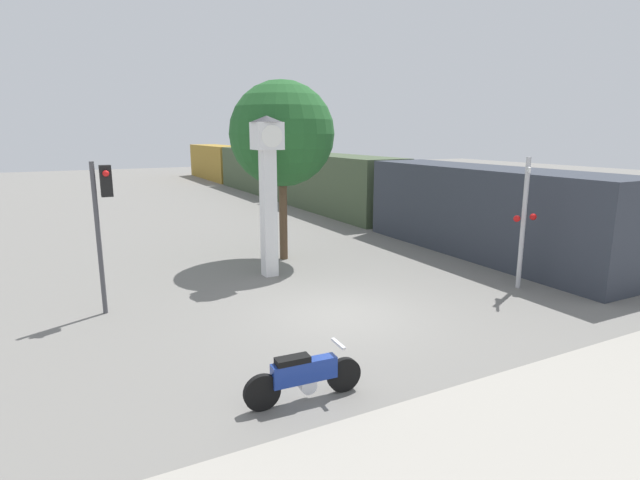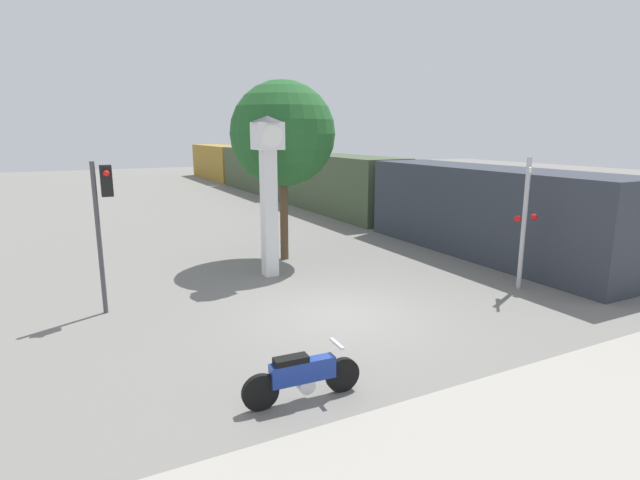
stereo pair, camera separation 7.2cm
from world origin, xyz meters
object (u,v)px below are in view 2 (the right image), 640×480
at_px(freight_train, 293,176).
at_px(traffic_light, 103,210).
at_px(motorcycle, 302,376).
at_px(railroad_crossing_signal, 525,218).
at_px(clock_tower, 268,174).
at_px(street_tree, 283,134).

distance_m(freight_train, traffic_light, 23.24).
bearing_deg(freight_train, motorcycle, -113.79).
relative_size(motorcycle, railroad_crossing_signal, 0.56).
xyz_separation_m(freight_train, railroad_crossing_signal, (-2.33, -22.21, 0.48)).
xyz_separation_m(traffic_light, railroad_crossing_signal, (11.38, -3.48, -0.58)).
bearing_deg(clock_tower, freight_train, 63.60).
xyz_separation_m(motorcycle, railroad_crossing_signal, (8.75, 2.94, 1.70)).
bearing_deg(traffic_light, street_tree, 26.55).
relative_size(railroad_crossing_signal, street_tree, 0.61).
bearing_deg(traffic_light, motorcycle, -67.74).
bearing_deg(clock_tower, traffic_light, -165.27).
distance_m(clock_tower, traffic_light, 5.28).
xyz_separation_m(clock_tower, street_tree, (1.31, 1.86, 1.23)).
bearing_deg(street_tree, motorcycle, -111.38).
bearing_deg(freight_train, street_tree, -115.24).
bearing_deg(clock_tower, motorcycle, -107.53).
bearing_deg(railroad_crossing_signal, street_tree, 126.83).
xyz_separation_m(clock_tower, freight_train, (8.64, 17.40, -1.70)).
distance_m(motorcycle, freight_train, 27.51).
height_order(motorcycle, clock_tower, clock_tower).
height_order(motorcycle, railroad_crossing_signal, railroad_crossing_signal).
xyz_separation_m(motorcycle, freight_train, (11.09, 25.15, 1.23)).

